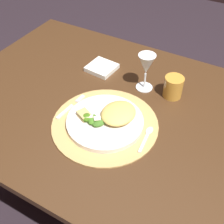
{
  "coord_description": "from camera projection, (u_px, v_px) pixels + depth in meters",
  "views": [
    {
      "loc": [
        0.33,
        -0.7,
        1.49
      ],
      "look_at": [
        -0.03,
        -0.05,
        0.77
      ],
      "focal_mm": 46.27,
      "sensor_mm": 36.0,
      "label": 1
    }
  ],
  "objects": [
    {
      "name": "dining_table",
      "position": [
        125.0,
        136.0,
        1.16
      ],
      "size": [
        1.41,
        0.91,
        0.75
      ],
      "color": "#422916",
      "rests_on": "ground"
    },
    {
      "name": "ground_plane",
      "position": [
        122.0,
        209.0,
        1.59
      ],
      "size": [
        6.0,
        6.0,
        0.0
      ],
      "primitive_type": "plane",
      "color": "black"
    },
    {
      "name": "wine_glass",
      "position": [
        146.0,
        66.0,
        1.09
      ],
      "size": [
        0.07,
        0.07,
        0.15
      ],
      "color": "silver",
      "rests_on": "dining_table"
    },
    {
      "name": "salad_greens",
      "position": [
        92.0,
        120.0,
        0.99
      ],
      "size": [
        0.1,
        0.06,
        0.03
      ],
      "color": "#3C6814",
      "rests_on": "dinner_plate"
    },
    {
      "name": "placemat",
      "position": [
        105.0,
        124.0,
        1.02
      ],
      "size": [
        0.38,
        0.38,
        0.01
      ],
      "primitive_type": "cylinder",
      "color": "tan",
      "rests_on": "dining_table"
    },
    {
      "name": "spoon",
      "position": [
        147.0,
        135.0,
        0.97
      ],
      "size": [
        0.03,
        0.12,
        0.01
      ],
      "color": "silver",
      "rests_on": "placemat"
    },
    {
      "name": "pasta_serving",
      "position": [
        118.0,
        113.0,
        1.0
      ],
      "size": [
        0.14,
        0.15,
        0.03
      ],
      "primitive_type": "ellipsoid",
      "rotation": [
        0.0,
        0.0,
        1.39
      ],
      "color": "#E0BA5C",
      "rests_on": "dinner_plate"
    },
    {
      "name": "bread_piece",
      "position": [
        84.0,
        115.0,
        1.0
      ],
      "size": [
        0.06,
        0.05,
        0.02
      ],
      "primitive_type": "cube",
      "rotation": [
        0.0,
        0.0,
        5.84
      ],
      "color": "tan",
      "rests_on": "dinner_plate"
    },
    {
      "name": "amber_tumbler",
      "position": [
        173.0,
        87.0,
        1.1
      ],
      "size": [
        0.07,
        0.07,
        0.09
      ],
      "primitive_type": "cylinder",
      "color": "#C68A32",
      "rests_on": "dining_table"
    },
    {
      "name": "napkin",
      "position": [
        102.0,
        68.0,
        1.25
      ],
      "size": [
        0.12,
        0.12,
        0.02
      ],
      "primitive_type": "cube",
      "rotation": [
        0.0,
        0.0,
        -0.09
      ],
      "color": "white",
      "rests_on": "dining_table"
    },
    {
      "name": "fork",
      "position": [
        70.0,
        108.0,
        1.07
      ],
      "size": [
        0.03,
        0.15,
        0.0
      ],
      "color": "silver",
      "rests_on": "placemat"
    },
    {
      "name": "dinner_plate",
      "position": [
        105.0,
        122.0,
        1.01
      ],
      "size": [
        0.27,
        0.27,
        0.02
      ],
      "primitive_type": "cylinder",
      "color": "silver",
      "rests_on": "placemat"
    }
  ]
}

